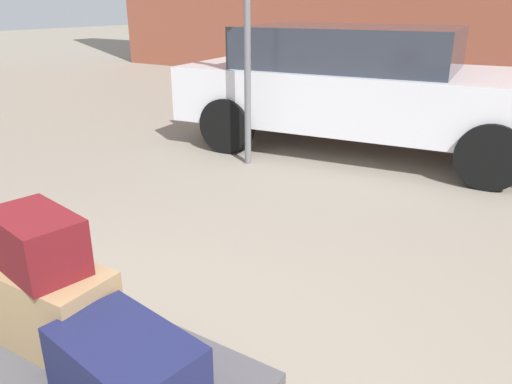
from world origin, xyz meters
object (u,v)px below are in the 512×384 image
object	(u,v)px
duffel_bag_tan_front_right	(48,304)
parked_car	(363,85)
duffel_bag_maroon_topmost_pile	(37,242)
duffel_bag_navy_rear_left	(126,372)
luggage_cart	(91,382)
no_parking_sign	(247,12)

from	to	relation	value
duffel_bag_tan_front_right	parked_car	bearing A→B (deg)	94.32
duffel_bag_maroon_topmost_pile	parked_car	size ratio (longest dim) A/B	0.09
duffel_bag_navy_rear_left	parked_car	distance (m)	4.85
duffel_bag_tan_front_right	duffel_bag_navy_rear_left	bearing A→B (deg)	-10.43
luggage_cart	duffel_bag_tan_front_right	distance (m)	0.36
no_parking_sign	duffel_bag_tan_front_right	bearing A→B (deg)	-69.22
luggage_cart	duffel_bag_maroon_topmost_pile	bearing A→B (deg)	171.91
duffel_bag_navy_rear_left	duffel_bag_maroon_topmost_pile	world-z (taller)	duffel_bag_maroon_topmost_pile
luggage_cart	duffel_bag_navy_rear_left	world-z (taller)	duffel_bag_navy_rear_left
luggage_cart	duffel_bag_tan_front_right	world-z (taller)	duffel_bag_tan_front_right
duffel_bag_maroon_topmost_pile	no_parking_sign	bearing A→B (deg)	120.86
duffel_bag_tan_front_right	duffel_bag_navy_rear_left	size ratio (longest dim) A/B	1.11
luggage_cart	duffel_bag_tan_front_right	size ratio (longest dim) A/B	2.26
parked_car	luggage_cart	bearing A→B (deg)	-80.67
duffel_bag_navy_rear_left	duffel_bag_tan_front_right	bearing A→B (deg)	179.79
duffel_bag_maroon_topmost_pile	parked_car	bearing A→B (deg)	106.23
duffel_bag_navy_rear_left	parked_car	bearing A→B (deg)	110.86
duffel_bag_tan_front_right	parked_car	size ratio (longest dim) A/B	0.13
parked_car	no_parking_sign	world-z (taller)	no_parking_sign
duffel_bag_tan_front_right	duffel_bag_maroon_topmost_pile	xyz separation A→B (m)	(0.00, 0.00, 0.29)
duffel_bag_maroon_topmost_pile	no_parking_sign	world-z (taller)	no_parking_sign
duffel_bag_maroon_topmost_pile	duffel_bag_navy_rear_left	bearing A→B (deg)	1.48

